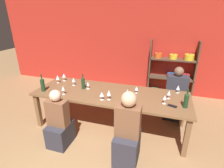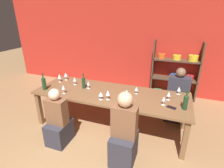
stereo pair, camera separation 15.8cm
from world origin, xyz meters
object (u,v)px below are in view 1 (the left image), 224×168
object	(u,v)px
wine_glass_red_c	(74,80)
cell_phone	(172,106)
wine_bottle_amber	(186,100)
wine_glass_white_b	(58,77)
wine_glass_empty_c	(63,88)
person_far_a	(175,99)
wine_bottle_dark	(43,84)
wine_glass_empty_a	(137,88)
wine_glass_red_d	(165,98)
wine_glass_white_c	(178,88)
wine_glass_empty_b	(128,92)
shelf_unit	(172,74)
wine_glass_white_a	(169,93)
person_near_b	(59,125)
person_near_a	(127,137)
wine_glass_red_a	(102,94)
wine_glass_empty_e	(109,93)
wine_bottle_green	(83,83)
dining_table	(110,96)
wine_glass_empty_d	(64,76)

from	to	relation	value
wine_glass_red_c	cell_phone	world-z (taller)	wine_glass_red_c
wine_bottle_amber	wine_glass_white_b	distance (m)	2.65
wine_glass_red_c	cell_phone	size ratio (longest dim) A/B	1.04
wine_glass_empty_c	person_far_a	world-z (taller)	person_far_a
wine_bottle_dark	wine_glass_empty_a	xyz separation A→B (m)	(1.80, 0.46, -0.04)
wine_glass_red_d	wine_glass_empty_c	bearing A→B (deg)	-174.07
wine_glass_white_c	person_far_a	xyz separation A→B (m)	(0.00, 0.42, -0.45)
wine_glass_empty_a	wine_glass_empty_b	size ratio (longest dim) A/B	0.82
wine_bottle_amber	wine_glass_red_d	bearing A→B (deg)	175.03
wine_bottle_dark	person_far_a	size ratio (longest dim) A/B	0.30
shelf_unit	wine_glass_white_a	bearing A→B (deg)	-92.70
shelf_unit	person_near_b	distance (m)	3.27
person_near_a	shelf_unit	bearing A→B (deg)	76.65
wine_glass_white_b	cell_phone	distance (m)	2.46
wine_glass_empty_a	wine_glass_red_a	bearing A→B (deg)	-139.73
wine_bottle_dark	wine_bottle_amber	world-z (taller)	wine_bottle_dark
wine_glass_red_c	wine_glass_white_c	distance (m)	2.14
wine_glass_white_c	person_near_b	xyz separation A→B (m)	(-1.95, -1.18, -0.48)
wine_glass_empty_c	wine_glass_white_c	bearing A→B (deg)	19.35
wine_glass_empty_c	wine_glass_empty_e	world-z (taller)	wine_glass_empty_e
shelf_unit	wine_glass_empty_c	bearing A→B (deg)	-132.08
shelf_unit	wine_bottle_amber	size ratio (longest dim) A/B	4.64
wine_glass_white_a	wine_glass_white_c	size ratio (longest dim) A/B	1.04
wine_glass_red_a	person_near_b	distance (m)	0.92
wine_bottle_amber	wine_glass_empty_a	distance (m)	0.93
wine_glass_red_a	wine_bottle_dark	bearing A→B (deg)	179.81
wine_glass_empty_e	wine_glass_white_c	bearing A→B (deg)	29.71
shelf_unit	person_far_a	size ratio (longest dim) A/B	1.33
wine_glass_empty_e	wine_bottle_dark	bearing A→B (deg)	-178.55
shelf_unit	wine_glass_empty_a	size ratio (longest dim) A/B	11.17
wine_glass_empty_a	wine_glass_white_c	bearing A→B (deg)	18.51
wine_glass_red_c	person_near_b	xyz separation A→B (m)	(0.18, -0.91, -0.49)
wine_bottle_green	wine_bottle_amber	size ratio (longest dim) A/B	0.95
shelf_unit	wine_glass_white_b	distance (m)	3.02
dining_table	wine_glass_empty_a	xyz separation A→B (m)	(0.48, 0.15, 0.17)
wine_bottle_green	person_near_a	bearing A→B (deg)	-36.66
person_far_a	wine_glass_white_a	bearing A→B (deg)	76.77
wine_glass_red_d	wine_glass_empty_b	bearing A→B (deg)	177.01
wine_bottle_amber	wine_glass_red_c	xyz separation A→B (m)	(-2.23, 0.30, -0.02)
cell_phone	person_far_a	distance (m)	1.08
wine_glass_red_d	shelf_unit	bearing A→B (deg)	85.70
shelf_unit	wine_glass_empty_d	bearing A→B (deg)	-146.37
wine_bottle_green	wine_glass_white_c	xyz separation A→B (m)	(1.85, 0.37, -0.03)
wine_glass_empty_d	person_near_a	distance (m)	2.12
wine_glass_empty_a	wine_glass_empty_e	distance (m)	0.60
wine_glass_white_b	wine_bottle_amber	bearing A→B (deg)	-6.90
dining_table	wine_glass_white_c	size ratio (longest dim) A/B	19.54
wine_bottle_amber	wine_glass_empty_c	xyz separation A→B (m)	(-2.19, -0.16, -0.01)
shelf_unit	wine_glass_empty_a	bearing A→B (deg)	-111.41
wine_glass_empty_e	wine_glass_empty_d	bearing A→B (deg)	155.39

